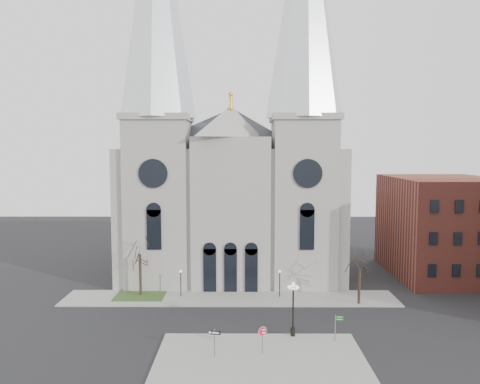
{
  "coord_description": "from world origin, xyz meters",
  "views": [
    {
      "loc": [
        1.4,
        -43.88,
        17.97
      ],
      "look_at": [
        1.2,
        8.0,
        13.21
      ],
      "focal_mm": 35.0,
      "sensor_mm": 36.0,
      "label": 1
    }
  ],
  "objects_px": {
    "globe_lamp": "(293,302)",
    "street_name_sign": "(336,326)",
    "stop_sign": "(262,334)",
    "one_way_sign": "(215,338)"
  },
  "relations": [
    {
      "from": "globe_lamp",
      "to": "one_way_sign",
      "type": "height_order",
      "value": "globe_lamp"
    },
    {
      "from": "globe_lamp",
      "to": "one_way_sign",
      "type": "xyz_separation_m",
      "value": [
        -7.24,
        -4.51,
        -1.7
      ]
    },
    {
      "from": "globe_lamp",
      "to": "street_name_sign",
      "type": "bearing_deg",
      "value": -16.94
    },
    {
      "from": "stop_sign",
      "to": "one_way_sign",
      "type": "xyz_separation_m",
      "value": [
        -4.15,
        -0.62,
        -0.14
      ]
    },
    {
      "from": "globe_lamp",
      "to": "stop_sign",
      "type": "bearing_deg",
      "value": -128.48
    },
    {
      "from": "globe_lamp",
      "to": "one_way_sign",
      "type": "distance_m",
      "value": 8.7
    },
    {
      "from": "stop_sign",
      "to": "globe_lamp",
      "type": "height_order",
      "value": "globe_lamp"
    },
    {
      "from": "globe_lamp",
      "to": "street_name_sign",
      "type": "distance_m",
      "value": 4.47
    },
    {
      "from": "one_way_sign",
      "to": "stop_sign",
      "type": "bearing_deg",
      "value": 16.77
    },
    {
      "from": "stop_sign",
      "to": "globe_lamp",
      "type": "distance_m",
      "value": 5.21
    }
  ]
}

